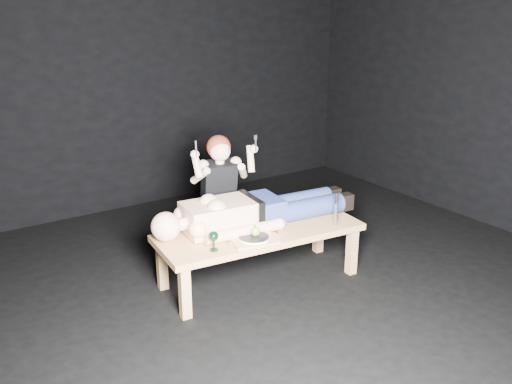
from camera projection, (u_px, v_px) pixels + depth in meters
The scene contains 13 objects.
ground at pixel (290, 288), 4.46m from camera, with size 5.00×5.00×0.00m, color black.
back_wall at pixel (150, 67), 5.93m from camera, with size 5.00×5.00×0.00m, color black.
table at pixel (259, 255), 4.51m from camera, with size 1.64×0.61×0.45m, color tan.
lying_man at pixel (258, 206), 4.52m from camera, with size 1.80×0.55×0.29m, color #D8AA88, non-canonical shape.
kneeling_woman at pixel (217, 194), 4.88m from camera, with size 0.61×0.68×1.14m, color black, non-canonical shape.
serving_tray at pixel (254, 240), 4.21m from camera, with size 0.34×0.24×0.02m, color tan.
plate at pixel (254, 238), 4.20m from camera, with size 0.22×0.22×0.02m, color white.
apple at pixel (255, 231), 4.21m from camera, with size 0.07×0.07×0.07m, color #64A22F.
goblet at pixel (214, 241), 4.04m from camera, with size 0.07×0.07×0.15m, color black, non-canonical shape.
fork_flat at pixel (233, 246), 4.13m from camera, with size 0.02×0.17×0.01m, color #B2B2B7.
knife_flat at pixel (279, 234), 4.33m from camera, with size 0.02×0.17×0.01m, color #B2B2B7.
spoon_flat at pixel (272, 232), 4.38m from camera, with size 0.02×0.17×0.01m, color #B2B2B7.
carving_knife at pixel (336, 210), 4.46m from camera, with size 0.04×0.04×0.28m, color #B2B2B7, non-canonical shape.
Camera 1 is at (-2.44, -3.14, 2.17)m, focal length 39.28 mm.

